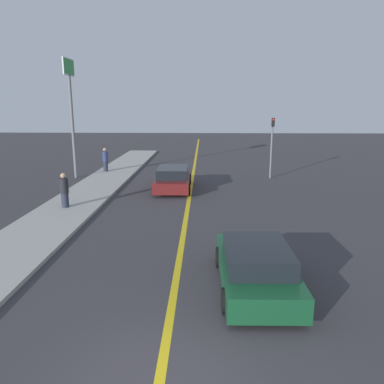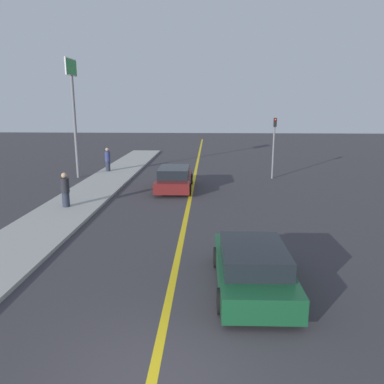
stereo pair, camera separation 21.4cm
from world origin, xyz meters
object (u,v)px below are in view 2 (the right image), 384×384
Objects in this scene: pedestrian_mid_group at (108,160)px; traffic_light at (274,142)px; roadside_sign at (73,93)px; car_ahead_center at (174,179)px; pedestrian_near_curb at (65,190)px; car_near_right_lane at (253,267)px.

pedestrian_mid_group is 11.59m from traffic_light.
car_ahead_center is at bearing -26.24° from roadside_sign.
pedestrian_mid_group is (-0.59, 9.58, 0.04)m from pedestrian_near_curb.
car_ahead_center is 1.16× the size of traffic_light.
pedestrian_near_curb is at bearing -74.67° from roadside_sign.
car_near_right_lane is 18.89m from pedestrian_mid_group.
pedestrian_mid_group reaches higher than pedestrian_near_curb.
traffic_light is at bearing 36.46° from pedestrian_near_curb.
car_near_right_lane is 12.22m from car_ahead_center.
traffic_light is at bearing 77.68° from car_near_right_lane.
pedestrian_near_curb is (-7.78, 7.35, 0.32)m from car_near_right_lane.
car_ahead_center is 7.33m from pedestrian_mid_group.
pedestrian_near_curb is at bearing -143.54° from traffic_light.
car_near_right_lane is 2.60× the size of pedestrian_near_curb.
pedestrian_mid_group reaches higher than car_ahead_center.
roadside_sign reaches higher than pedestrian_mid_group.
pedestrian_near_curb is at bearing 135.41° from car_near_right_lane.
car_ahead_center is 2.86× the size of pedestrian_near_curb.
pedestrian_near_curb reaches higher than car_ahead_center.
roadside_sign is at bearing -130.73° from pedestrian_mid_group.
car_near_right_lane is 10.71m from pedestrian_near_curb.
pedestrian_near_curb is 0.21× the size of roadside_sign.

